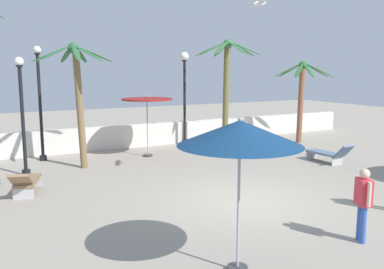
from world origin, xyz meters
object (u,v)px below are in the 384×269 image
Objects in this scene: palm_tree_2 at (302,89)px; lamp_post_1 at (22,113)px; lamp_post_2 at (185,85)px; palm_tree_3 at (77,85)px; lamp_post_3 at (40,100)px; lounge_chair_0 at (329,153)px; seagull_1 at (259,4)px; lounge_chair_1 at (26,181)px; palm_tree_0 at (227,77)px; patio_umbrella_0 at (147,102)px; patio_umbrella_1 at (240,134)px; guest_0 at (363,198)px.

lamp_post_1 reaches higher than palm_tree_2.
palm_tree_3 is at bearing -156.10° from lamp_post_2.
lamp_post_3 is 11.26m from lounge_chair_0.
palm_tree_2 is at bearing 38.78° from seagull_1.
seagull_1 is at bearing -22.22° from lounge_chair_1.
palm_tree_0 is 1.09× the size of palm_tree_3.
lamp_post_3 is 9.15m from seagull_1.
patio_umbrella_0 is at bearing 141.81° from lounge_chair_0.
lamp_post_2 reaches higher than palm_tree_2.
lamp_post_1 is (-4.80, -0.97, -0.10)m from patio_umbrella_0.
palm_tree_2 is at bearing 12.63° from lounge_chair_1.
seagull_1 reaches higher than palm_tree_2.
patio_umbrella_1 is 3.34m from guest_0.
lamp_post_2 is 0.98× the size of lamp_post_3.
patio_umbrella_0 is 0.52× the size of palm_tree_0.
palm_tree_0 is 9.87m from lounge_chair_1.
lamp_post_1 reaches higher than patio_umbrella_1.
palm_tree_3 reaches higher than lamp_post_2.
patio_umbrella_0 is at bearing 176.95° from palm_tree_2.
lamp_post_3 is (-1.63, 11.10, -0.10)m from patio_umbrella_1.
lamp_post_3 is 5.05m from lounge_chair_1.
lamp_post_3 is at bearing 68.14° from lamp_post_1.
guest_0 is at bearing -126.60° from palm_tree_2.
lounge_chair_1 is at bearing -167.37° from palm_tree_2.
patio_umbrella_0 is 4.90m from lamp_post_1.
guest_0 is at bearing -99.12° from lamp_post_2.
patio_umbrella_0 is at bearing 100.70° from seagull_1.
patio_umbrella_0 is 7.38m from lounge_chair_0.
palm_tree_2 is at bearing 2.50° from lamp_post_1.
lamp_post_1 is 2.07× the size of lounge_chair_0.
guest_0 is at bearing -95.82° from seagull_1.
lounge_chair_0 is at bearing -30.55° from lamp_post_3.
lounge_chair_0 reaches higher than lounge_chair_1.
lamp_post_1 reaches higher than patio_umbrella_0.
lamp_post_2 is 2.22× the size of lounge_chair_1.
patio_umbrella_1 is 11.64m from palm_tree_0.
seagull_1 is at bearing -54.45° from lamp_post_3.
lounge_chair_1 is at bearing 174.02° from lounge_chair_0.
palm_tree_3 is 2.29× the size of lounge_chair_1.
lamp_post_3 reaches higher than lamp_post_2.
lamp_post_3 reaches higher than patio_umbrella_0.
lounge_chair_0 is at bearing -38.19° from patio_umbrella_0.
patio_umbrella_1 is at bearing -67.25° from lounge_chair_1.
lamp_post_2 is (2.55, 1.65, 0.58)m from patio_umbrella_0.
lamp_post_3 is (-0.99, 2.00, -0.62)m from palm_tree_3.
lamp_post_3 is at bearing 149.45° from lounge_chair_0.
palm_tree_3 is 2.31m from lamp_post_3.
palm_tree_2 is 12.65m from lamp_post_1.
patio_umbrella_1 is at bearing -121.66° from palm_tree_0.
lamp_post_3 is (-3.93, 1.21, 0.14)m from patio_umbrella_0.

